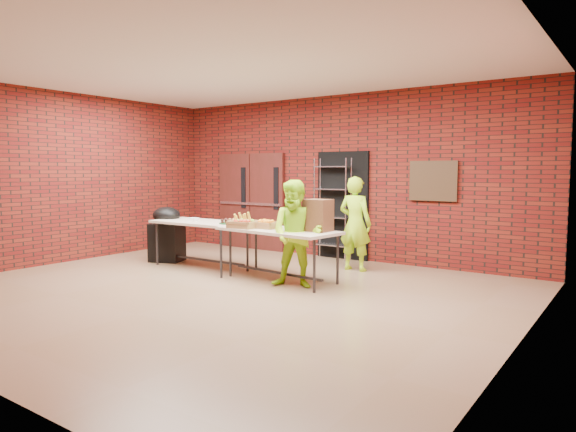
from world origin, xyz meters
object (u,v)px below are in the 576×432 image
(covered_grill, at_px, (167,234))
(volunteer_man, at_px, (296,234))
(table_right, at_px, (278,234))
(volunteer_woman, at_px, (355,224))
(wire_rack, at_px, (332,209))
(table_left, at_px, (205,225))
(coffee_dispenser, at_px, (318,215))

(covered_grill, relative_size, volunteer_man, 0.65)
(table_right, bearing_deg, volunteer_man, -14.38)
(covered_grill, height_order, volunteer_woman, volunteer_woman)
(covered_grill, bearing_deg, wire_rack, 19.18)
(table_left, xyz_separation_m, covered_grill, (-1.04, 0.04, -0.24))
(wire_rack, xyz_separation_m, covered_grill, (-2.44, -2.06, -0.46))
(table_right, relative_size, volunteer_woman, 1.27)
(covered_grill, bearing_deg, volunteer_woman, -0.41)
(wire_rack, relative_size, covered_grill, 1.89)
(wire_rack, bearing_deg, table_right, -82.21)
(table_left, relative_size, covered_grill, 1.94)
(coffee_dispenser, bearing_deg, wire_rack, 114.96)
(covered_grill, distance_m, volunteer_man, 3.29)
(wire_rack, bearing_deg, table_left, -124.44)
(wire_rack, height_order, table_right, wire_rack)
(coffee_dispenser, distance_m, covered_grill, 3.48)
(wire_rack, xyz_separation_m, volunteer_woman, (0.92, -0.80, -0.17))
(table_left, bearing_deg, table_right, -6.53)
(table_left, bearing_deg, coffee_dispenser, -1.73)
(table_right, relative_size, covered_grill, 1.99)
(table_right, bearing_deg, coffee_dispenser, 17.74)
(wire_rack, distance_m, table_right, 2.31)
(table_left, distance_m, volunteer_man, 2.24)
(table_left, bearing_deg, covered_grill, 177.43)
(wire_rack, bearing_deg, volunteer_woman, -41.70)
(wire_rack, height_order, covered_grill, wire_rack)
(wire_rack, relative_size, volunteer_woman, 1.21)
(covered_grill, bearing_deg, table_left, -22.88)
(volunteer_woman, bearing_deg, covered_grill, 21.15)
(volunteer_woman, height_order, volunteer_man, volunteer_woman)
(coffee_dispenser, xyz_separation_m, volunteer_woman, (-0.08, 1.34, -0.25))
(table_right, bearing_deg, wire_rack, 104.76)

